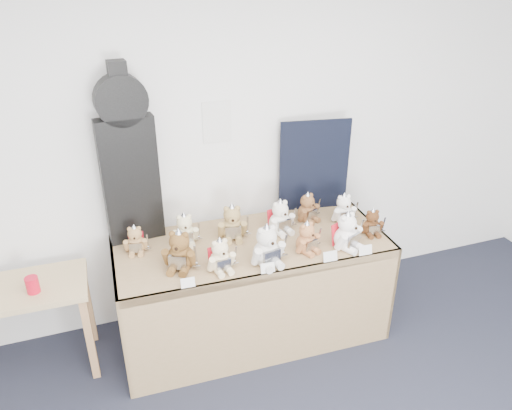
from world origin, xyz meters
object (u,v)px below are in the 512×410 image
object	(u,v)px
teddy_front_far_left	(180,252)
teddy_front_left	(220,256)
guitar_case	(128,158)
teddy_back_left	(185,230)
display_table	(255,268)
teddy_back_centre_right	(280,218)
red_cup	(32,285)
teddy_back_centre_left	(232,224)
teddy_front_centre	(267,247)
teddy_back_end	(344,210)
teddy_front_far_right	(347,233)
teddy_back_far_left	(135,241)
teddy_front_right	(307,239)
teddy_back_right	(308,209)
teddy_front_end	(372,223)
side_table	(22,303)

from	to	relation	value
teddy_front_far_left	teddy_front_left	bearing A→B (deg)	2.04
guitar_case	teddy_back_left	xyz separation A→B (m)	(0.31, -0.19, -0.51)
display_table	teddy_back_centre_right	world-z (taller)	teddy_back_centre_right
red_cup	teddy_back_centre_left	xyz separation A→B (m)	(1.34, 0.06, 0.16)
display_table	teddy_front_centre	distance (m)	0.36
red_cup	teddy_back_centre_right	distance (m)	1.70
teddy_back_end	red_cup	bearing A→B (deg)	-178.13
teddy_back_left	teddy_back_centre_right	world-z (taller)	teddy_back_centre_right
teddy_back_centre_left	guitar_case	bearing A→B (deg)	171.88
teddy_back_end	teddy_front_far_right	bearing A→B (deg)	-113.28
teddy_back_end	teddy_back_centre_left	bearing A→B (deg)	178.33
teddy_front_far_left	teddy_front_left	size ratio (longest dim) A/B	1.20
red_cup	teddy_back_end	size ratio (longest dim) A/B	0.43
teddy_back_centre_left	teddy_back_centre_right	world-z (taller)	teddy_back_centre_left
teddy_front_left	teddy_back_far_left	size ratio (longest dim) A/B	1.15
teddy_back_centre_left	teddy_back_end	xyz separation A→B (m)	(0.86, -0.05, -0.01)
teddy_front_far_left	teddy_front_centre	world-z (taller)	teddy_front_centre
red_cup	teddy_front_right	bearing A→B (deg)	-8.95
teddy_back_end	teddy_front_left	bearing A→B (deg)	-161.93
teddy_back_right	teddy_back_end	distance (m)	0.27
red_cup	teddy_back_right	size ratio (longest dim) A/B	0.44
display_table	guitar_case	xyz separation A→B (m)	(-0.75, 0.42, 0.78)
teddy_front_centre	teddy_back_centre_left	size ratio (longest dim) A/B	1.09
teddy_front_end	teddy_back_centre_left	xyz separation A→B (m)	(-0.96, 0.28, 0.03)
teddy_front_left	teddy_back_end	world-z (taller)	teddy_front_left
teddy_front_centre	teddy_front_end	world-z (taller)	teddy_front_centre
side_table	teddy_back_far_left	xyz separation A→B (m)	(0.77, 0.02, 0.31)
teddy_front_centre	teddy_front_end	bearing A→B (deg)	-2.12
teddy_front_left	teddy_front_far_right	world-z (taller)	teddy_front_far_right
teddy_front_far_left	teddy_front_end	distance (m)	1.39
teddy_back_centre_left	display_table	bearing A→B (deg)	-48.15
teddy_front_right	teddy_front_far_right	size ratio (longest dim) A/B	0.83
teddy_front_centre	teddy_back_centre_right	size ratio (longest dim) A/B	1.13
display_table	teddy_back_right	xyz separation A→B (m)	(0.50, 0.24, 0.27)
red_cup	teddy_back_left	xyz separation A→B (m)	(1.01, 0.10, 0.15)
teddy_front_right	teddy_back_left	bearing A→B (deg)	133.56
display_table	teddy_front_left	size ratio (longest dim) A/B	7.63
teddy_front_right	teddy_back_right	world-z (taller)	teddy_back_right
guitar_case	teddy_back_centre_left	bearing A→B (deg)	-24.72
teddy_front_far_left	teddy_front_right	bearing A→B (deg)	20.70
teddy_back_left	teddy_front_right	bearing A→B (deg)	-22.41
teddy_front_left	teddy_back_far_left	xyz separation A→B (m)	(-0.48, 0.40, -0.01)
guitar_case	teddy_front_far_right	world-z (taller)	guitar_case
display_table	teddy_back_centre_left	xyz separation A→B (m)	(-0.11, 0.19, 0.29)
teddy_back_centre_left	teddy_front_far_left	bearing A→B (deg)	-137.84
teddy_front_end	teddy_back_centre_right	bearing A→B (deg)	165.97
teddy_front_far_right	display_table	bearing A→B (deg)	137.81
teddy_back_right	teddy_back_centre_left	bearing A→B (deg)	164.32
side_table	teddy_back_centre_right	bearing A→B (deg)	-0.32
teddy_back_centre_right	teddy_back_right	size ratio (longest dim) A/B	1.12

